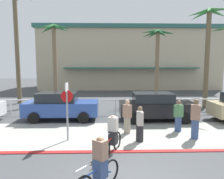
# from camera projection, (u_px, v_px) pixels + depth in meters

# --- Properties ---
(ground_plane) EXTENTS (80.00, 80.00, 0.00)m
(ground_plane) POSITION_uv_depth(u_px,v_px,m) (115.00, 109.00, 15.75)
(ground_plane) COLOR #424447
(sidewalk_strip) EXTENTS (44.00, 4.00, 0.02)m
(sidewalk_strip) POSITION_uv_depth(u_px,v_px,m) (119.00, 134.00, 9.99)
(sidewalk_strip) COLOR #9E9E93
(sidewalk_strip) RESTS_ON ground
(curb_paint) EXTENTS (44.00, 0.24, 0.03)m
(curb_paint) POSITION_uv_depth(u_px,v_px,m) (123.00, 151.00, 8.00)
(curb_paint) COLOR maroon
(curb_paint) RESTS_ON ground
(building_backdrop) EXTENTS (25.41, 10.13, 8.67)m
(building_backdrop) POSITION_uv_depth(u_px,v_px,m) (128.00, 59.00, 31.56)
(building_backdrop) COLOR #BCAD8E
(building_backdrop) RESTS_ON ground
(rail_fence) EXTENTS (23.59, 0.08, 1.04)m
(rail_fence) POSITION_uv_depth(u_px,v_px,m) (115.00, 102.00, 14.16)
(rail_fence) COLOR white
(rail_fence) RESTS_ON ground
(stop_sign_bike_lane) EXTENTS (0.52, 0.56, 2.56)m
(stop_sign_bike_lane) POSITION_uv_depth(u_px,v_px,m) (67.00, 103.00, 9.02)
(stop_sign_bike_lane) COLOR gray
(stop_sign_bike_lane) RESTS_ON ground
(palm_tree_2) EXTENTS (3.03, 3.14, 9.58)m
(palm_tree_2) POSITION_uv_depth(u_px,v_px,m) (16.00, 23.00, 17.53)
(palm_tree_2) COLOR brown
(palm_tree_2) RESTS_ON ground
(palm_tree_3) EXTENTS (3.07, 3.59, 6.85)m
(palm_tree_3) POSITION_uv_depth(u_px,v_px,m) (54.00, 44.00, 17.91)
(palm_tree_3) COLOR #756047
(palm_tree_3) RESTS_ON ground
(palm_tree_4) EXTENTS (3.36, 3.02, 6.60)m
(palm_tree_4) POSITION_uv_depth(u_px,v_px,m) (157.00, 46.00, 19.05)
(palm_tree_4) COLOR #756047
(palm_tree_4) RESTS_ON ground
(palm_tree_5) EXTENTS (3.11, 3.28, 7.65)m
(palm_tree_5) POSITION_uv_depth(u_px,v_px,m) (208.00, 36.00, 15.87)
(palm_tree_5) COLOR brown
(palm_tree_5) RESTS_ON ground
(car_blue_1) EXTENTS (4.40, 2.02, 1.69)m
(car_blue_1) POSITION_uv_depth(u_px,v_px,m) (61.00, 106.00, 12.69)
(car_blue_1) COLOR #284793
(car_blue_1) RESTS_ON ground
(car_black_2) EXTENTS (4.40, 2.02, 1.69)m
(car_black_2) POSITION_uv_depth(u_px,v_px,m) (156.00, 106.00, 12.50)
(car_black_2) COLOR black
(car_black_2) RESTS_ON ground
(cyclist_red_0) EXTENTS (0.80, 1.68, 1.50)m
(cyclist_red_0) POSITION_uv_depth(u_px,v_px,m) (113.00, 136.00, 7.77)
(cyclist_red_0) COLOR black
(cyclist_red_0) RESTS_ON ground
(cyclist_blue_1) EXTENTS (1.20, 1.45, 1.50)m
(cyclist_blue_1) POSITION_uv_depth(u_px,v_px,m) (99.00, 166.00, 5.42)
(cyclist_blue_1) COLOR black
(cyclist_blue_1) RESTS_ON ground
(pedestrian_0) EXTENTS (0.33, 0.41, 1.57)m
(pedestrian_0) POSITION_uv_depth(u_px,v_px,m) (140.00, 126.00, 8.99)
(pedestrian_0) COLOR #232326
(pedestrian_0) RESTS_ON ground
(pedestrian_1) EXTENTS (0.44, 0.37, 1.60)m
(pedestrian_1) POSITION_uv_depth(u_px,v_px,m) (178.00, 117.00, 10.38)
(pedestrian_1) COLOR #384C7A
(pedestrian_1) RESTS_ON ground
(pedestrian_2) EXTENTS (0.47, 0.43, 1.83)m
(pedestrian_2) POSITION_uv_depth(u_px,v_px,m) (195.00, 120.00, 9.34)
(pedestrian_2) COLOR #384C7A
(pedestrian_2) RESTS_ON ground
(pedestrian_3) EXTENTS (0.44, 0.48, 1.68)m
(pedestrian_3) POSITION_uv_depth(u_px,v_px,m) (127.00, 118.00, 10.06)
(pedestrian_3) COLOR gray
(pedestrian_3) RESTS_ON ground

